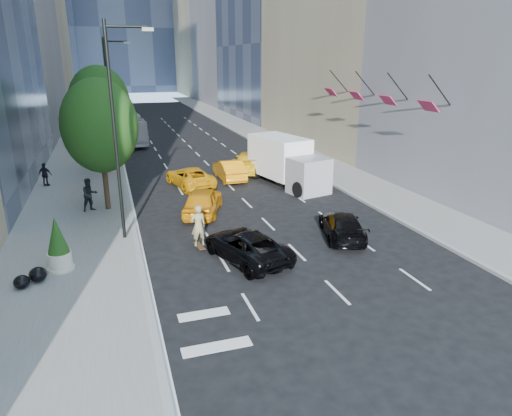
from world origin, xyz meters
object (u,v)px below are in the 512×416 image
object	(u,v)px
black_sedan_lincoln	(246,246)
box_truck	(287,161)
black_sedan_mercedes	(342,225)
planter_shrub	(58,245)
skateboarder	(198,228)
city_bus	(127,128)

from	to	relation	value
black_sedan_lincoln	box_truck	bearing A→B (deg)	-136.36
black_sedan_lincoln	black_sedan_mercedes	size ratio (longest dim) A/B	1.07
black_sedan_mercedes	planter_shrub	xyz separation A→B (m)	(-13.04, 0.08, 0.60)
skateboarder	box_truck	xyz separation A→B (m)	(8.13, 9.43, 0.68)
black_sedan_mercedes	planter_shrub	distance (m)	13.05
skateboarder	city_bus	xyz separation A→B (m)	(-1.60, 31.00, 0.55)
skateboarder	black_sedan_lincoln	xyz separation A→B (m)	(1.76, -1.94, -0.33)
black_sedan_mercedes	black_sedan_lincoln	bearing A→B (deg)	28.05
black_sedan_lincoln	black_sedan_mercedes	world-z (taller)	black_sedan_lincoln
city_bus	box_truck	xyz separation A→B (m)	(9.73, -21.57, 0.13)
black_sedan_lincoln	city_bus	distance (m)	33.12
skateboarder	city_bus	distance (m)	31.04
skateboarder	black_sedan_lincoln	size ratio (longest dim) A/B	0.42
black_sedan_lincoln	planter_shrub	world-z (taller)	planter_shrub
box_truck	skateboarder	bearing A→B (deg)	-144.16
city_bus	planter_shrub	bearing A→B (deg)	-102.07
box_truck	planter_shrub	distance (m)	17.44
skateboarder	black_sedan_mercedes	world-z (taller)	skateboarder
skateboarder	planter_shrub	size ratio (longest dim) A/B	0.87
black_sedan_lincoln	city_bus	bearing A→B (deg)	-101.27
city_bus	planter_shrub	world-z (taller)	city_bus
box_truck	black_sedan_mercedes	bearing A→B (deg)	-109.37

